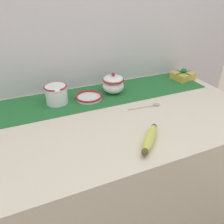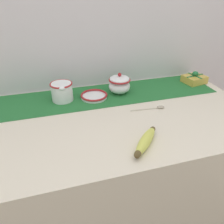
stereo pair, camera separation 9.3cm
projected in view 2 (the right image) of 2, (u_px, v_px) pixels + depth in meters
The scene contains 9 objects.
countertop at pixel (115, 182), 1.24m from camera, with size 1.34×0.73×0.90m, color beige.
back_wall at pixel (96, 33), 1.18m from camera, with size 2.14×0.04×2.40m, color silver.
table_runner at pixel (104, 95), 1.19m from camera, with size 1.23×0.28×0.00m, color #236B33.
cream_pitcher at pixel (62, 91), 1.11m from camera, with size 0.11×0.13×0.10m.
sugar_bowl at pixel (119, 84), 1.18m from camera, with size 0.12×0.12×0.12m.
small_dish at pixel (94, 96), 1.15m from camera, with size 0.14×0.14×0.02m.
banana at pixel (145, 141), 0.81m from camera, with size 0.15×0.16×0.04m.
spoon at pixel (158, 108), 1.06m from camera, with size 0.17×0.03×0.01m.
gift_box at pixel (194, 79), 1.32m from camera, with size 0.14×0.13×0.07m.
Camera 2 is at (-0.26, -0.83, 1.43)m, focal length 35.00 mm.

